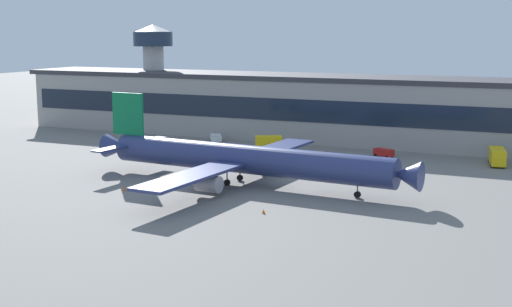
{
  "coord_description": "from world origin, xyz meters",
  "views": [
    {
      "loc": [
        39.56,
        -108.96,
        26.8
      ],
      "look_at": [
        -10.77,
        3.88,
        5.0
      ],
      "focal_mm": 48.4,
      "sensor_mm": 36.0,
      "label": 1
    }
  ],
  "objects_px": {
    "pushback_tractor": "(216,138)",
    "traffic_cone_0": "(124,189)",
    "fuel_truck": "(497,156)",
    "traffic_cone_1": "(264,211)",
    "control_tower": "(154,63)",
    "follow_me_car": "(384,152)",
    "stair_truck": "(269,143)",
    "airliner": "(242,159)"
  },
  "relations": [
    {
      "from": "traffic_cone_0",
      "to": "traffic_cone_1",
      "type": "xyz_separation_m",
      "value": [
        27.78,
        -4.07,
        -0.01
      ]
    },
    {
      "from": "fuel_truck",
      "to": "traffic_cone_1",
      "type": "distance_m",
      "value": 61.32
    },
    {
      "from": "control_tower",
      "to": "fuel_truck",
      "type": "height_order",
      "value": "control_tower"
    },
    {
      "from": "follow_me_car",
      "to": "fuel_truck",
      "type": "bearing_deg",
      "value": 1.44
    },
    {
      "from": "traffic_cone_1",
      "to": "control_tower",
      "type": "bearing_deg",
      "value": 131.36
    },
    {
      "from": "control_tower",
      "to": "stair_truck",
      "type": "height_order",
      "value": "control_tower"
    },
    {
      "from": "pushback_tractor",
      "to": "traffic_cone_0",
      "type": "xyz_separation_m",
      "value": [
        10.18,
        -53.93,
        -0.7
      ]
    },
    {
      "from": "airliner",
      "to": "traffic_cone_1",
      "type": "distance_m",
      "value": 20.97
    },
    {
      "from": "fuel_truck",
      "to": "follow_me_car",
      "type": "bearing_deg",
      "value": -178.56
    },
    {
      "from": "airliner",
      "to": "control_tower",
      "type": "relative_size",
      "value": 2.19
    },
    {
      "from": "control_tower",
      "to": "stair_truck",
      "type": "relative_size",
      "value": 4.49
    },
    {
      "from": "airliner",
      "to": "follow_me_car",
      "type": "bearing_deg",
      "value": 65.5
    },
    {
      "from": "airliner",
      "to": "stair_truck",
      "type": "relative_size",
      "value": 9.82
    },
    {
      "from": "pushback_tractor",
      "to": "traffic_cone_1",
      "type": "distance_m",
      "value": 69.33
    },
    {
      "from": "fuel_truck",
      "to": "traffic_cone_1",
      "type": "bearing_deg",
      "value": -117.64
    },
    {
      "from": "pushback_tractor",
      "to": "traffic_cone_1",
      "type": "height_order",
      "value": "pushback_tractor"
    },
    {
      "from": "traffic_cone_1",
      "to": "traffic_cone_0",
      "type": "bearing_deg",
      "value": 171.66
    },
    {
      "from": "airliner",
      "to": "traffic_cone_1",
      "type": "bearing_deg",
      "value": -55.9
    },
    {
      "from": "fuel_truck",
      "to": "stair_truck",
      "type": "distance_m",
      "value": 49.15
    },
    {
      "from": "control_tower",
      "to": "traffic_cone_0",
      "type": "xyz_separation_m",
      "value": [
        39.38,
        -72.23,
        -17.82
      ]
    },
    {
      "from": "follow_me_car",
      "to": "traffic_cone_0",
      "type": "distance_m",
      "value": 59.62
    },
    {
      "from": "airliner",
      "to": "follow_me_car",
      "type": "xyz_separation_m",
      "value": [
        16.73,
        36.72,
        -3.48
      ]
    },
    {
      "from": "control_tower",
      "to": "pushback_tractor",
      "type": "bearing_deg",
      "value": -32.07
    },
    {
      "from": "follow_me_car",
      "to": "traffic_cone_0",
      "type": "xyz_separation_m",
      "value": [
        -33.0,
        -49.65,
        -0.74
      ]
    },
    {
      "from": "control_tower",
      "to": "stair_truck",
      "type": "xyz_separation_m",
      "value": [
        46.59,
        -25.64,
        -16.19
      ]
    },
    {
      "from": "pushback_tractor",
      "to": "airliner",
      "type": "bearing_deg",
      "value": -57.17
    },
    {
      "from": "pushback_tractor",
      "to": "fuel_truck",
      "type": "bearing_deg",
      "value": -3.19
    },
    {
      "from": "control_tower",
      "to": "stair_truck",
      "type": "bearing_deg",
      "value": -28.83
    },
    {
      "from": "stair_truck",
      "to": "traffic_cone_0",
      "type": "height_order",
      "value": "stair_truck"
    },
    {
      "from": "fuel_truck",
      "to": "stair_truck",
      "type": "xyz_separation_m",
      "value": [
        -49.02,
        -3.65,
        0.1
      ]
    },
    {
      "from": "pushback_tractor",
      "to": "traffic_cone_0",
      "type": "relative_size",
      "value": 7.81
    },
    {
      "from": "traffic_cone_1",
      "to": "fuel_truck",
      "type": "bearing_deg",
      "value": 62.36
    },
    {
      "from": "pushback_tractor",
      "to": "stair_truck",
      "type": "bearing_deg",
      "value": -22.91
    },
    {
      "from": "stair_truck",
      "to": "fuel_truck",
      "type": "bearing_deg",
      "value": 4.26
    },
    {
      "from": "airliner",
      "to": "follow_me_car",
      "type": "height_order",
      "value": "airliner"
    },
    {
      "from": "stair_truck",
      "to": "control_tower",
      "type": "bearing_deg",
      "value": 151.17
    },
    {
      "from": "airliner",
      "to": "control_tower",
      "type": "height_order",
      "value": "control_tower"
    },
    {
      "from": "follow_me_car",
      "to": "traffic_cone_0",
      "type": "relative_size",
      "value": 6.86
    },
    {
      "from": "stair_truck",
      "to": "traffic_cone_0",
      "type": "bearing_deg",
      "value": -98.8
    },
    {
      "from": "control_tower",
      "to": "fuel_truck",
      "type": "distance_m",
      "value": 99.44
    },
    {
      "from": "airliner",
      "to": "pushback_tractor",
      "type": "bearing_deg",
      "value": 122.83
    },
    {
      "from": "control_tower",
      "to": "traffic_cone_1",
      "type": "distance_m",
      "value": 103.2
    }
  ]
}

